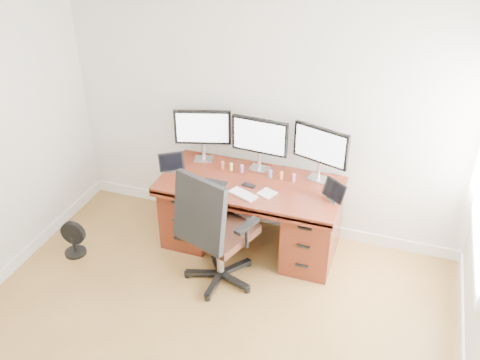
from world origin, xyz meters
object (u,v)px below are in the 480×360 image
(monitor_center, at_px, (260,138))
(keyboard, at_px, (243,194))
(floor_fan, at_px, (73,239))
(desk, at_px, (251,211))
(office_chair, at_px, (216,248))

(monitor_center, relative_size, keyboard, 2.12)
(floor_fan, xyz_separation_m, keyboard, (1.59, 0.44, 0.58))
(desk, distance_m, keyboard, 0.44)
(monitor_center, bearing_deg, keyboard, -85.70)
(office_chair, xyz_separation_m, monitor_center, (0.13, 0.86, 0.70))
(floor_fan, height_order, monitor_center, monitor_center)
(desk, relative_size, monitor_center, 3.08)
(desk, bearing_deg, keyboard, -88.93)
(floor_fan, bearing_deg, monitor_center, 26.86)
(desk, relative_size, floor_fan, 4.71)
(desk, height_order, floor_fan, desk)
(floor_fan, bearing_deg, office_chair, -0.51)
(desk, distance_m, office_chair, 0.63)
(floor_fan, distance_m, keyboard, 1.75)
(monitor_center, distance_m, keyboard, 0.59)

